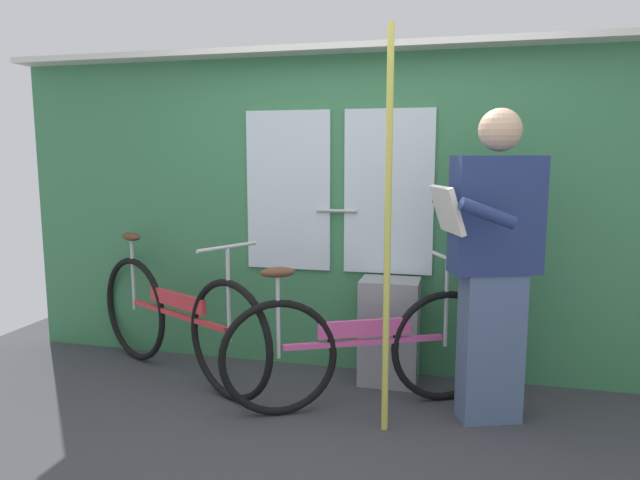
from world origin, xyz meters
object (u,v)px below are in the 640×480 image
(bicycle_near_door, at_px, (177,320))
(passenger_reading_newspaper, at_px, (493,260))
(bicycle_leaning_behind, at_px, (363,348))
(trash_bin_by_wall, at_px, (389,331))
(handrail_pole, at_px, (388,236))

(bicycle_near_door, bearing_deg, passenger_reading_newspaper, 23.59)
(passenger_reading_newspaper, bearing_deg, bicycle_near_door, -24.65)
(passenger_reading_newspaper, bearing_deg, bicycle_leaning_behind, -18.92)
(trash_bin_by_wall, bearing_deg, handrail_pole, -84.60)
(passenger_reading_newspaper, bearing_deg, trash_bin_by_wall, -54.33)
(bicycle_near_door, xyz_separation_m, trash_bin_by_wall, (1.40, 0.26, -0.05))
(bicycle_near_door, bearing_deg, handrail_pole, 12.09)
(bicycle_near_door, relative_size, bicycle_leaning_behind, 1.06)
(passenger_reading_newspaper, height_order, trash_bin_by_wall, passenger_reading_newspaper)
(trash_bin_by_wall, xyz_separation_m, handrail_pole, (0.06, -0.68, 0.73))
(trash_bin_by_wall, bearing_deg, bicycle_near_door, -169.43)
(bicycle_near_door, distance_m, bicycle_leaning_behind, 1.31)
(passenger_reading_newspaper, xyz_separation_m, handrail_pole, (-0.55, -0.26, 0.15))
(passenger_reading_newspaper, xyz_separation_m, trash_bin_by_wall, (-0.62, 0.42, -0.58))
(passenger_reading_newspaper, bearing_deg, handrail_pole, 5.16)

